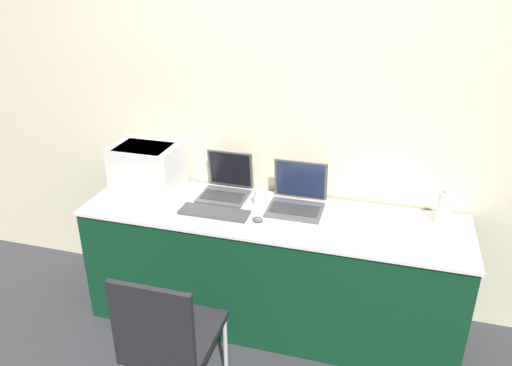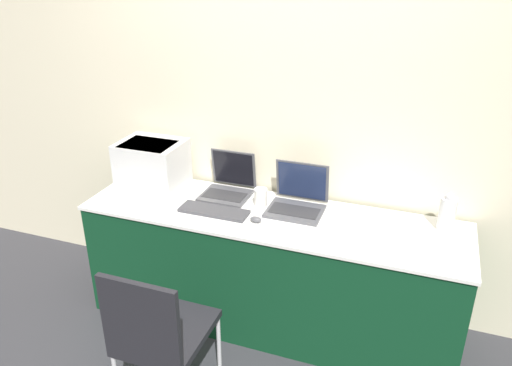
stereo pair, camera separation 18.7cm
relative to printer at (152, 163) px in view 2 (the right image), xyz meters
name	(u,v)px [view 2 (the right image)]	position (x,y,z in m)	size (l,w,h in m)	color
ground_plane	(254,349)	(0.86, -0.41, -0.95)	(14.00, 14.00, 0.00)	#333338
wall_back	(291,114)	(0.86, 0.26, 0.35)	(8.00, 0.05, 2.60)	beige
table	(270,269)	(0.86, -0.11, -0.56)	(2.31, 0.62, 0.78)	#0C381E
printer	(152,163)	(0.00, 0.00, 0.00)	(0.41, 0.33, 0.32)	silver
laptop_left	(228,185)	(0.51, 0.07, -0.11)	(0.30, 0.30, 0.27)	#4C4C51
laptop_right	(298,200)	(0.99, 0.02, -0.11)	(0.33, 0.30, 0.27)	#4C4C51
external_keyboard	(214,211)	(0.53, -0.20, -0.16)	(0.42, 0.14, 0.02)	#3D3D42
coffee_cup	(261,197)	(0.76, -0.02, -0.11)	(0.08, 0.08, 0.11)	white
mouse	(256,220)	(0.81, -0.22, -0.15)	(0.07, 0.04, 0.04)	#4C4C51
metal_pitcher	(447,213)	(1.84, 0.06, -0.06)	(0.09, 0.09, 0.23)	silver
chair	(158,331)	(0.55, -0.95, -0.45)	(0.41, 0.47, 0.88)	black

